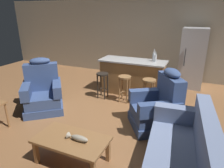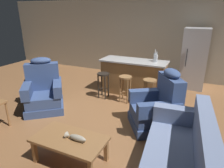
# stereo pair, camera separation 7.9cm
# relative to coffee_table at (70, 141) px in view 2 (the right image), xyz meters

# --- Properties ---
(ground_plane) EXTENTS (12.00, 12.00, 0.00)m
(ground_plane) POSITION_rel_coffee_table_xyz_m (-0.04, 1.68, -0.36)
(ground_plane) COLOR brown
(back_wall) EXTENTS (12.00, 0.05, 2.60)m
(back_wall) POSITION_rel_coffee_table_xyz_m (-0.04, 4.81, 0.94)
(back_wall) COLOR #A89E89
(back_wall) RESTS_ON ground_plane
(coffee_table) EXTENTS (1.10, 0.60, 0.42)m
(coffee_table) POSITION_rel_coffee_table_xyz_m (0.00, 0.00, 0.00)
(coffee_table) COLOR olive
(coffee_table) RESTS_ON ground_plane
(fish_figurine) EXTENTS (0.34, 0.10, 0.10)m
(fish_figurine) POSITION_rel_coffee_table_xyz_m (0.11, -0.00, 0.10)
(fish_figurine) COLOR #4C3823
(fish_figurine) RESTS_ON coffee_table
(couch) EXTENTS (1.02, 1.97, 0.94)m
(couch) POSITION_rel_coffee_table_xyz_m (1.56, 0.29, -0.02)
(couch) COLOR #707FA3
(couch) RESTS_ON ground_plane
(recliner_near_lamp) EXTENTS (1.18, 1.18, 1.20)m
(recliner_near_lamp) POSITION_rel_coffee_table_xyz_m (-1.63, 1.24, 0.06)
(recliner_near_lamp) COLOR #384C7A
(recliner_near_lamp) RESTS_ON ground_plane
(recliner_near_island) EXTENTS (1.16, 1.16, 1.20)m
(recliner_near_island) POSITION_rel_coffee_table_xyz_m (0.98, 1.54, 0.06)
(recliner_near_island) COLOR #384C7A
(recliner_near_island) RESTS_ON ground_plane
(kitchen_island) EXTENTS (1.80, 0.70, 0.95)m
(kitchen_island) POSITION_rel_coffee_table_xyz_m (-0.04, 3.03, 0.11)
(kitchen_island) COLOR olive
(kitchen_island) RESTS_ON ground_plane
(bar_stool_left) EXTENTS (0.32, 0.32, 0.68)m
(bar_stool_left) POSITION_rel_coffee_table_xyz_m (-0.66, 2.40, 0.11)
(bar_stool_left) COLOR black
(bar_stool_left) RESTS_ON ground_plane
(bar_stool_middle) EXTENTS (0.32, 0.32, 0.68)m
(bar_stool_middle) POSITION_rel_coffee_table_xyz_m (-0.04, 2.40, 0.11)
(bar_stool_middle) COLOR olive
(bar_stool_middle) RESTS_ON ground_plane
(bar_stool_right) EXTENTS (0.32, 0.32, 0.68)m
(bar_stool_right) POSITION_rel_coffee_table_xyz_m (0.58, 2.40, 0.11)
(bar_stool_right) COLOR olive
(bar_stool_right) RESTS_ON ground_plane
(refrigerator) EXTENTS (0.70, 0.69, 1.76)m
(refrigerator) POSITION_rel_coffee_table_xyz_m (1.42, 4.23, 0.52)
(refrigerator) COLOR #B7B7BC
(refrigerator) RESTS_ON ground_plane
(bottle_tall_green) EXTENTS (0.07, 0.07, 0.27)m
(bottle_tall_green) POSITION_rel_coffee_table_xyz_m (0.55, 3.08, 0.69)
(bottle_tall_green) COLOR silver
(bottle_tall_green) RESTS_ON kitchen_island
(bottle_short_amber) EXTENTS (0.06, 0.06, 0.31)m
(bottle_short_amber) POSITION_rel_coffee_table_xyz_m (0.49, 3.18, 0.70)
(bottle_short_amber) COLOR silver
(bottle_short_amber) RESTS_ON kitchen_island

